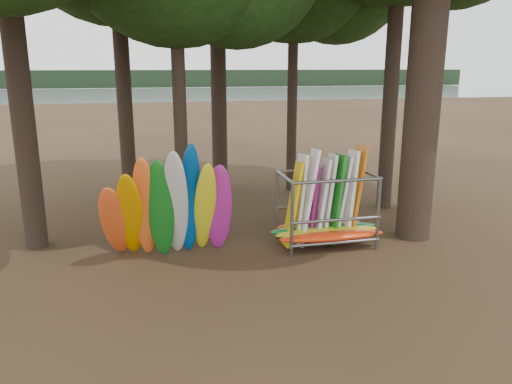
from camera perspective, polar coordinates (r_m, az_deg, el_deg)
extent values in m
plane|color=#47331E|center=(13.56, 0.55, -7.32)|extent=(120.00, 120.00, 0.00)
plane|color=gray|center=(72.50, -10.65, 10.06)|extent=(160.00, 160.00, 0.00)
cube|color=black|center=(122.34, -11.74, 12.56)|extent=(160.00, 4.00, 4.00)
cylinder|color=black|center=(14.83, -26.11, 16.95)|extent=(0.61, 0.61, 12.08)
cylinder|color=black|center=(18.63, -15.22, 16.58)|extent=(0.54, 0.54, 11.80)
cylinder|color=black|center=(20.53, -4.43, 18.85)|extent=(0.63, 0.63, 13.29)
cylinder|color=black|center=(20.13, 4.25, 15.56)|extent=(0.40, 0.40, 10.92)
cylinder|color=black|center=(15.16, -8.91, 14.65)|extent=(0.40, 0.40, 10.27)
cylinder|color=black|center=(18.14, 15.65, 18.45)|extent=(0.52, 0.52, 12.94)
cylinder|color=black|center=(15.06, 19.38, 19.94)|extent=(0.99, 0.99, 13.35)
ellipsoid|color=#EA511D|center=(13.33, -15.80, -3.30)|extent=(0.92, 1.77, 2.35)
ellipsoid|color=#D38600|center=(13.13, -14.20, -2.67)|extent=(0.72, 1.78, 2.66)
ellipsoid|color=orange|center=(13.11, -12.56, -1.84)|extent=(0.69, 1.37, 2.96)
ellipsoid|color=#126319|center=(13.03, -10.85, -2.02)|extent=(0.82, 1.17, 2.87)
ellipsoid|color=#BBBBB5|center=(13.03, -9.19, -1.43)|extent=(0.76, 1.49, 3.11)
ellipsoid|color=#04428E|center=(13.20, -7.58, -0.90)|extent=(0.69, 1.19, 3.21)
ellipsoid|color=yellow|center=(13.27, -5.87, -1.83)|extent=(0.69, 1.55, 2.79)
ellipsoid|color=#A42087|center=(13.41, -4.27, -1.86)|extent=(0.76, 1.05, 2.63)
ellipsoid|color=#FD380E|center=(13.96, 8.71, -5.01)|extent=(3.04, 0.55, 0.24)
ellipsoid|color=gold|center=(14.29, 8.16, -4.53)|extent=(3.07, 0.55, 0.24)
ellipsoid|color=#1B7D2E|center=(14.56, 7.73, -4.16)|extent=(3.22, 0.55, 0.24)
ellipsoid|color=#E44811|center=(14.88, 7.26, -3.74)|extent=(2.62, 0.55, 0.24)
cube|color=yellow|center=(14.02, 4.23, -1.45)|extent=(0.52, 0.75, 2.42)
cube|color=white|center=(14.20, 4.87, -0.89)|extent=(0.46, 0.81, 2.60)
cube|color=white|center=(14.09, 5.90, -0.66)|extent=(0.60, 0.78, 2.76)
cube|color=#8D1764|center=(14.41, 6.40, -1.25)|extent=(0.35, 0.75, 2.35)
cube|color=white|center=(14.29, 7.45, -1.12)|extent=(0.49, 0.75, 2.48)
cube|color=silver|center=(14.43, 8.12, -0.78)|extent=(0.46, 0.77, 2.58)
cube|color=#1B7D1E|center=(14.38, 9.10, -0.84)|extent=(0.44, 0.80, 2.60)
cube|color=white|center=(14.59, 9.65, -0.79)|extent=(0.57, 0.75, 2.51)
cube|color=white|center=(14.59, 10.54, -0.53)|extent=(0.42, 0.80, 2.68)
cube|color=orange|center=(14.72, 11.19, -0.12)|extent=(0.63, 0.84, 2.81)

